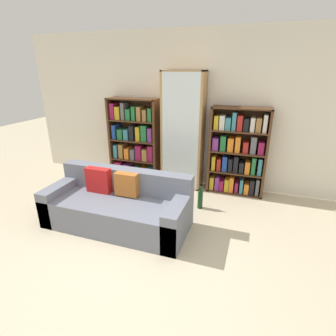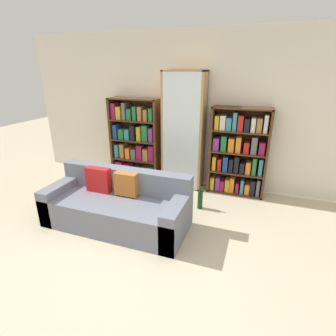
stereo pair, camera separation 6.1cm
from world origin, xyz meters
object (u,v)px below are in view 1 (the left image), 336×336
Objects in this scene: couch at (118,206)px; bookshelf_left at (135,142)px; display_cabinet at (183,132)px; wine_bottle at (200,199)px; bookshelf_right at (237,153)px.

bookshelf_left is at bearing 107.17° from couch.
couch is 1.81m from display_cabinet.
wine_bottle is at bearing 39.36° from couch.
display_cabinet is 1.26m from wine_bottle.
bookshelf_left is at bearing 152.07° from wine_bottle.
display_cabinet is at bearing 73.34° from couch.
display_cabinet reaches higher than bookshelf_left.
couch is 2.19m from bookshelf_right.
wine_bottle is at bearing -27.93° from bookshelf_left.
bookshelf_right is at bearing -0.01° from bookshelf_left.
couch is 1.29m from wine_bottle.
bookshelf_right reaches higher than couch.
bookshelf_right is 4.02× the size of wine_bottle.
display_cabinet is 5.51× the size of wine_bottle.
bookshelf_right is (1.44, 1.60, 0.44)m from couch.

